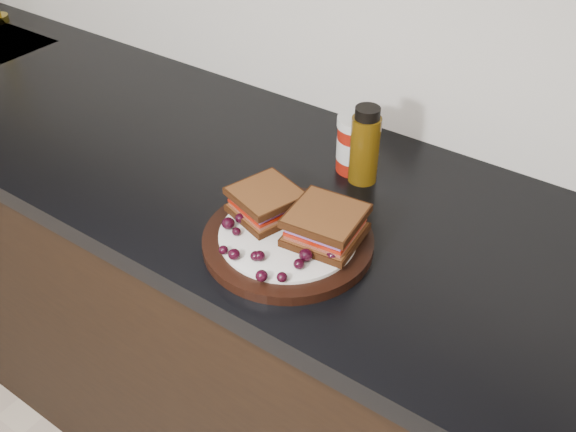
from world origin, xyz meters
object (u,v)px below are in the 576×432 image
Objects in this scene: plate at (288,241)px; condiment_jar at (356,144)px; sandwich_left at (266,202)px; oil_bottle at (365,145)px.

condiment_jar is (-0.03, 0.26, 0.05)m from plate.
condiment_jar is at bearing 95.73° from plate.
plate is at bearing -84.27° from condiment_jar.
plate is at bearing -2.80° from sandwich_left.
oil_bottle is at bearing 89.02° from plate.
condiment_jar is at bearing 99.00° from sandwich_left.
condiment_jar reaches higher than sandwich_left.
sandwich_left is 0.24m from condiment_jar.
sandwich_left is 0.93× the size of condiment_jar.
plate is 1.87× the size of oil_bottle.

